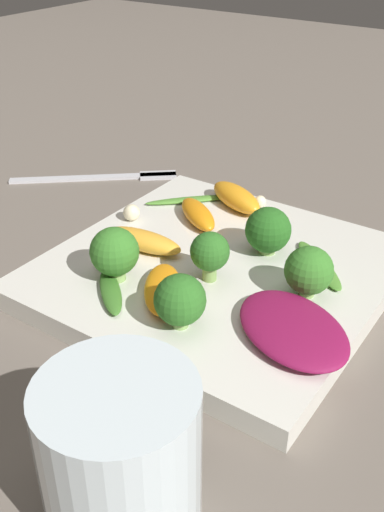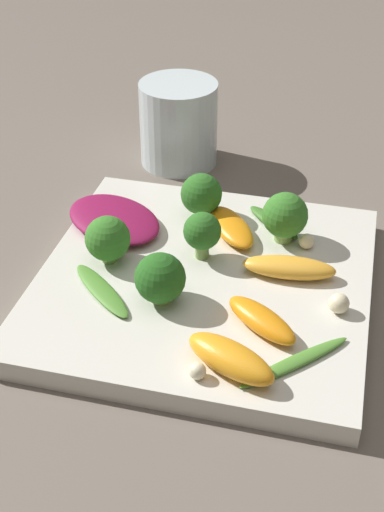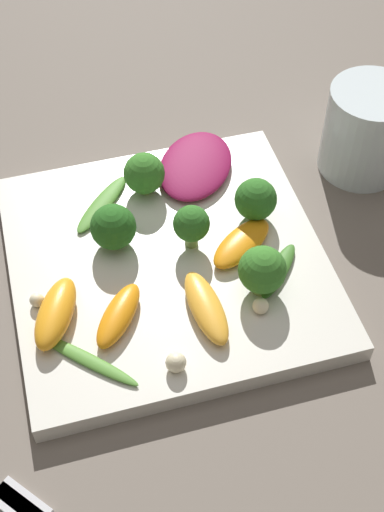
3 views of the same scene
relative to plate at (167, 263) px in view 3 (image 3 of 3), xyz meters
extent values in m
plane|color=#6B6056|center=(0.00, 0.00, -0.01)|extent=(2.40, 2.40, 0.00)
cube|color=silver|center=(0.00, 0.00, 0.00)|extent=(0.27, 0.27, 0.02)
cylinder|color=silver|center=(0.22, 0.08, 0.04)|extent=(0.08, 0.08, 0.09)
cube|color=silver|center=(-0.15, -0.18, -0.01)|extent=(0.04, 0.05, 0.01)
ellipsoid|color=maroon|center=(0.05, 0.10, 0.02)|extent=(0.11, 0.12, 0.01)
ellipsoid|color=orange|center=(-0.10, -0.04, 0.02)|extent=(0.06, 0.08, 0.02)
ellipsoid|color=#FCAD33|center=(0.02, -0.07, 0.02)|extent=(0.03, 0.08, 0.02)
ellipsoid|color=orange|center=(-0.05, -0.06, 0.02)|extent=(0.06, 0.07, 0.02)
ellipsoid|color=orange|center=(0.07, -0.01, 0.02)|extent=(0.07, 0.06, 0.01)
cylinder|color=#7A9E51|center=(0.02, 0.01, 0.02)|extent=(0.01, 0.01, 0.02)
sphere|color=#2D6B23|center=(0.02, 0.01, 0.04)|extent=(0.03, 0.03, 0.03)
cylinder|color=#84AD5B|center=(0.07, -0.06, 0.02)|extent=(0.02, 0.02, 0.01)
sphere|color=#387A28|center=(0.07, -0.06, 0.04)|extent=(0.04, 0.04, 0.04)
cylinder|color=#7A9E51|center=(0.00, 0.08, 0.02)|extent=(0.01, 0.01, 0.01)
sphere|color=#387A28|center=(0.00, 0.08, 0.03)|extent=(0.04, 0.04, 0.04)
cylinder|color=#7A9E51|center=(-0.04, 0.03, 0.02)|extent=(0.01, 0.01, 0.01)
sphere|color=#26601E|center=(-0.04, 0.03, 0.03)|extent=(0.04, 0.04, 0.04)
cylinder|color=#84AD5B|center=(0.09, 0.02, 0.02)|extent=(0.01, 0.01, 0.01)
sphere|color=#2D6B23|center=(0.09, 0.02, 0.03)|extent=(0.04, 0.04, 0.04)
ellipsoid|color=#518E33|center=(-0.04, 0.07, 0.01)|extent=(0.07, 0.07, 0.01)
ellipsoid|color=#3D7528|center=(0.09, -0.04, 0.01)|extent=(0.06, 0.06, 0.01)
ellipsoid|color=#518E33|center=(-0.09, -0.09, 0.01)|extent=(0.08, 0.08, 0.00)
sphere|color=beige|center=(0.06, -0.08, 0.02)|extent=(0.01, 0.01, 0.01)
sphere|color=beige|center=(-0.02, -0.11, 0.02)|extent=(0.02, 0.02, 0.02)
sphere|color=beige|center=(-0.12, -0.02, 0.02)|extent=(0.01, 0.01, 0.01)
camera|label=1|loc=(0.37, 0.23, 0.28)|focal=42.00mm
camera|label=2|loc=(-0.46, -0.10, 0.37)|focal=50.00mm
camera|label=3|loc=(-0.08, -0.39, 0.49)|focal=50.00mm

